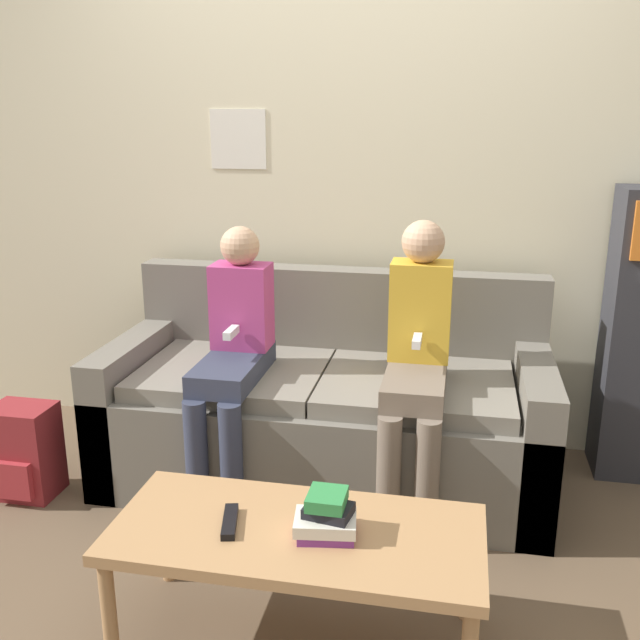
{
  "coord_description": "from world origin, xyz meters",
  "views": [
    {
      "loc": [
        0.54,
        -2.3,
        1.56
      ],
      "look_at": [
        0.0,
        0.39,
        0.76
      ],
      "focal_mm": 40.0,
      "sensor_mm": 36.0,
      "label": 1
    }
  ],
  "objects_px": {
    "coffee_table": "(296,541)",
    "backpack": "(25,452)",
    "couch": "(326,412)",
    "person_right": "(417,356)",
    "person_left": "(233,351)",
    "tv_remote": "(230,522)"
  },
  "relations": [
    {
      "from": "coffee_table",
      "to": "person_right",
      "type": "relative_size",
      "value": 0.94
    },
    {
      "from": "couch",
      "to": "backpack",
      "type": "relative_size",
      "value": 4.72
    },
    {
      "from": "couch",
      "to": "person_right",
      "type": "relative_size",
      "value": 1.61
    },
    {
      "from": "tv_remote",
      "to": "backpack",
      "type": "relative_size",
      "value": 0.44
    },
    {
      "from": "person_right",
      "to": "tv_remote",
      "type": "xyz_separation_m",
      "value": [
        -0.48,
        -0.87,
        -0.25
      ]
    },
    {
      "from": "person_left",
      "to": "backpack",
      "type": "relative_size",
      "value": 2.82
    },
    {
      "from": "person_left",
      "to": "tv_remote",
      "type": "distance_m",
      "value": 0.93
    },
    {
      "from": "couch",
      "to": "backpack",
      "type": "bearing_deg",
      "value": -161.06
    },
    {
      "from": "backpack",
      "to": "person_right",
      "type": "bearing_deg",
      "value": 7.85
    },
    {
      "from": "coffee_table",
      "to": "person_left",
      "type": "height_order",
      "value": "person_left"
    },
    {
      "from": "person_right",
      "to": "coffee_table",
      "type": "bearing_deg",
      "value": -108.37
    },
    {
      "from": "coffee_table",
      "to": "tv_remote",
      "type": "xyz_separation_m",
      "value": [
        -0.2,
        -0.02,
        0.05
      ]
    },
    {
      "from": "couch",
      "to": "person_right",
      "type": "height_order",
      "value": "person_right"
    },
    {
      "from": "person_left",
      "to": "backpack",
      "type": "xyz_separation_m",
      "value": [
        -0.86,
        -0.21,
        -0.43
      ]
    },
    {
      "from": "coffee_table",
      "to": "backpack",
      "type": "distance_m",
      "value": 1.47
    },
    {
      "from": "tv_remote",
      "to": "couch",
      "type": "bearing_deg",
      "value": 71.69
    },
    {
      "from": "tv_remote",
      "to": "backpack",
      "type": "height_order",
      "value": "tv_remote"
    },
    {
      "from": "tv_remote",
      "to": "person_left",
      "type": "bearing_deg",
      "value": 93.21
    },
    {
      "from": "couch",
      "to": "tv_remote",
      "type": "height_order",
      "value": "couch"
    },
    {
      "from": "couch",
      "to": "coffee_table",
      "type": "relative_size",
      "value": 1.71
    },
    {
      "from": "tv_remote",
      "to": "backpack",
      "type": "xyz_separation_m",
      "value": [
        -1.12,
        0.65,
        -0.21
      ]
    },
    {
      "from": "couch",
      "to": "coffee_table",
      "type": "xyz_separation_m",
      "value": [
        0.11,
        -1.05,
        0.05
      ]
    }
  ]
}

